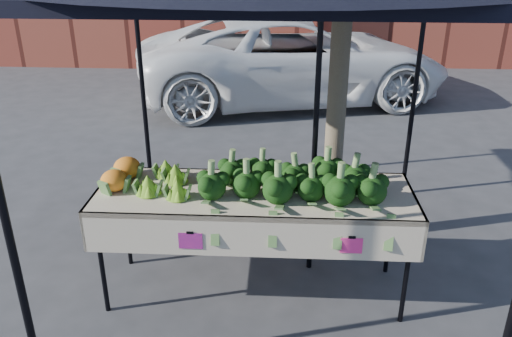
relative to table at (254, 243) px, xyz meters
The scene contains 6 objects.
ground 0.52m from the table, 147.20° to the right, with size 90.00×90.00×0.00m, color #303033.
table is the anchor object (origin of this frame).
canopy 1.02m from the table, 76.32° to the left, with size 3.16×3.16×2.74m, color black, non-canonical shape.
broccoli_heap 0.65m from the table, ahead, with size 1.38×0.58×0.27m, color black.
romanesco_cluster 0.87m from the table, behind, with size 0.44×0.58×0.21m, color #79BC26.
cauliflower_pair 1.17m from the table, behind, with size 0.24×0.44×0.19m, color orange.
Camera 1 is at (0.46, -3.33, 2.62)m, focal length 36.13 mm.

